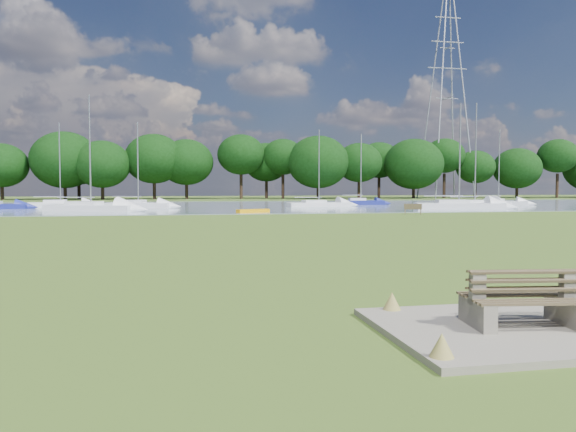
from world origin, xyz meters
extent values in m
plane|color=brown|center=(0.00, 0.00, 0.00)|extent=(220.00, 220.00, 0.00)
cube|color=slate|center=(0.00, 42.00, 0.00)|extent=(220.00, 40.00, 0.10)
cube|color=#4C6626|center=(0.00, 72.00, 0.00)|extent=(220.00, 20.00, 0.40)
cube|color=gray|center=(0.00, -14.00, 0.05)|extent=(4.20, 3.20, 0.10)
cube|color=gray|center=(-0.69, -13.91, 0.30)|extent=(0.33, 0.99, 0.41)
cube|color=gray|center=(-0.69, -13.91, 0.67)|extent=(0.22, 0.19, 0.51)
cube|color=gray|center=(0.69, -14.09, 0.30)|extent=(0.33, 0.99, 0.41)
cube|color=gray|center=(0.69, -14.09, 0.67)|extent=(0.22, 0.19, 0.51)
cube|color=brown|center=(-0.04, -14.30, 0.52)|extent=(1.70, 0.59, 0.04)
cube|color=brown|center=(-0.01, -14.07, 0.79)|extent=(1.66, 0.34, 0.41)
cube|color=brown|center=(0.04, -13.70, 0.52)|extent=(1.70, 0.59, 0.04)
cube|color=brown|center=(0.01, -13.93, 0.79)|extent=(1.66, 0.34, 0.41)
cube|color=brown|center=(12.62, 19.87, 0.21)|extent=(0.23, 0.41, 0.42)
cube|color=brown|center=(13.71, 19.40, 0.21)|extent=(0.23, 0.41, 0.42)
cube|color=brown|center=(13.17, 19.63, 0.42)|extent=(1.42, 0.92, 0.05)
cube|color=brown|center=(13.10, 19.47, 0.64)|extent=(1.27, 0.58, 0.41)
cube|color=#EBA007|center=(1.15, 24.00, 0.19)|extent=(2.87, 1.72, 0.28)
cylinder|color=#90949C|center=(39.17, 67.56, 17.58)|extent=(0.25, 0.25, 34.75)
cylinder|color=#90949C|center=(44.04, 67.56, 17.58)|extent=(0.25, 0.25, 34.75)
cylinder|color=#90949C|center=(39.17, 72.44, 17.58)|extent=(0.25, 0.25, 34.75)
cylinder|color=#90949C|center=(44.04, 72.44, 17.58)|extent=(0.25, 0.25, 34.75)
cube|color=#90949C|center=(41.61, 70.00, 22.79)|extent=(7.31, 0.16, 0.16)
cube|color=#90949C|center=(41.61, 70.00, 27.31)|extent=(6.05, 0.16, 0.16)
cube|color=#90949C|center=(41.61, 70.00, 31.48)|extent=(4.80, 0.16, 0.16)
cylinder|color=black|center=(-30.00, 68.00, 1.99)|extent=(0.51, 0.51, 3.57)
ellipsoid|color=black|center=(-30.00, 68.00, 6.35)|extent=(9.12, 9.12, 7.75)
cylinder|color=black|center=(-23.00, 68.00, 2.13)|extent=(0.51, 0.51, 3.87)
ellipsoid|color=black|center=(-23.00, 68.00, 6.86)|extent=(7.09, 7.09, 6.03)
cylinder|color=black|center=(-16.00, 68.00, 2.28)|extent=(0.51, 0.51, 4.16)
ellipsoid|color=black|center=(-16.00, 68.00, 7.36)|extent=(8.10, 8.10, 6.89)
cylinder|color=black|center=(-9.00, 68.00, 1.84)|extent=(0.51, 0.51, 3.28)
ellipsoid|color=black|center=(-9.00, 68.00, 5.85)|extent=(9.12, 9.12, 7.75)
cylinder|color=black|center=(-2.00, 68.00, 1.99)|extent=(0.51, 0.51, 3.57)
ellipsoid|color=black|center=(-2.00, 68.00, 6.35)|extent=(7.09, 7.09, 6.03)
cylinder|color=black|center=(5.00, 68.00, 2.13)|extent=(0.51, 0.51, 3.87)
ellipsoid|color=black|center=(5.00, 68.00, 6.86)|extent=(8.10, 8.10, 6.89)
cylinder|color=black|center=(12.00, 68.00, 2.28)|extent=(0.51, 0.51, 4.16)
ellipsoid|color=black|center=(12.00, 68.00, 7.36)|extent=(9.12, 9.12, 7.75)
cylinder|color=black|center=(19.00, 68.00, 1.84)|extent=(0.51, 0.51, 3.28)
ellipsoid|color=black|center=(19.00, 68.00, 5.85)|extent=(7.09, 7.09, 6.03)
cylinder|color=black|center=(26.00, 68.00, 1.99)|extent=(0.51, 0.51, 3.57)
ellipsoid|color=black|center=(26.00, 68.00, 6.35)|extent=(8.10, 8.10, 6.89)
cylinder|color=black|center=(33.00, 68.00, 2.13)|extent=(0.51, 0.51, 3.87)
ellipsoid|color=black|center=(33.00, 68.00, 6.86)|extent=(9.12, 9.12, 7.75)
cylinder|color=black|center=(40.00, 68.00, 2.28)|extent=(0.51, 0.51, 4.16)
ellipsoid|color=black|center=(40.00, 68.00, 7.36)|extent=(7.09, 7.09, 6.03)
cylinder|color=black|center=(47.00, 68.00, 1.84)|extent=(0.51, 0.51, 3.28)
ellipsoid|color=black|center=(47.00, 68.00, 5.85)|extent=(8.10, 8.10, 6.89)
cylinder|color=black|center=(54.00, 68.00, 1.99)|extent=(0.51, 0.51, 3.57)
ellipsoid|color=black|center=(54.00, 68.00, 6.35)|extent=(9.12, 9.12, 7.75)
cylinder|color=black|center=(61.00, 68.00, 2.13)|extent=(0.51, 0.51, 3.87)
ellipsoid|color=black|center=(61.00, 68.00, 6.86)|extent=(7.09, 7.09, 6.03)
cube|color=white|center=(-8.67, 35.85, 0.42)|extent=(6.71, 3.57, 0.74)
cube|color=white|center=(-9.16, 36.00, 0.87)|extent=(2.57, 2.01, 0.47)
cylinder|color=#A5A8AD|center=(-8.67, 35.85, 4.55)|extent=(0.13, 0.13, 7.94)
cube|color=white|center=(21.33, 27.49, 0.45)|extent=(8.47, 4.15, 0.80)
cube|color=white|center=(20.69, 27.65, 0.93)|extent=(3.20, 2.42, 0.51)
cylinder|color=#A5A8AD|center=(21.33, 27.49, 5.32)|extent=(0.14, 0.14, 9.40)
cube|color=white|center=(9.79, 35.89, 0.37)|extent=(6.83, 2.52, 0.64)
cube|color=white|center=(9.25, 35.84, 0.76)|extent=(2.47, 1.69, 0.41)
cylinder|color=#A5A8AD|center=(9.79, 35.89, 4.32)|extent=(0.11, 0.11, 7.64)
cube|color=white|center=(-16.73, 40.07, 0.40)|extent=(6.52, 2.52, 0.70)
cube|color=white|center=(-17.24, 40.01, 0.83)|extent=(2.38, 1.65, 0.45)
cylinder|color=#A5A8AD|center=(-16.73, 40.07, 4.65)|extent=(0.12, 0.12, 8.20)
cube|color=white|center=(-12.23, 29.37, 0.43)|extent=(8.13, 5.07, 0.77)
cube|color=white|center=(-12.82, 29.61, 0.90)|extent=(3.22, 2.66, 0.49)
cylinder|color=#A5A8AD|center=(-12.23, 29.37, 5.30)|extent=(0.13, 0.13, 9.41)
cube|color=white|center=(31.40, 37.03, 0.39)|extent=(6.33, 3.96, 0.67)
cube|color=white|center=(30.95, 37.23, 0.80)|extent=(2.51, 2.08, 0.43)
cylinder|color=#A5A8AD|center=(31.40, 37.03, 4.64)|extent=(0.12, 0.12, 8.21)
cube|color=white|center=(24.20, 29.66, 0.41)|extent=(8.11, 4.03, 0.72)
cube|color=white|center=(23.60, 29.50, 0.85)|extent=(3.07, 2.33, 0.46)
cylinder|color=#A5A8AD|center=(24.20, 29.66, 5.50)|extent=(0.12, 0.12, 9.87)
cube|color=navy|center=(16.13, 40.97, 0.41)|extent=(5.51, 1.92, 0.72)
cube|color=white|center=(15.70, 41.00, 0.85)|extent=(1.98, 1.33, 0.47)
cylinder|color=#A5A8AD|center=(16.13, 40.97, 4.44)|extent=(0.12, 0.12, 7.74)
camera|label=1|loc=(-5.06, -21.42, 2.17)|focal=35.00mm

